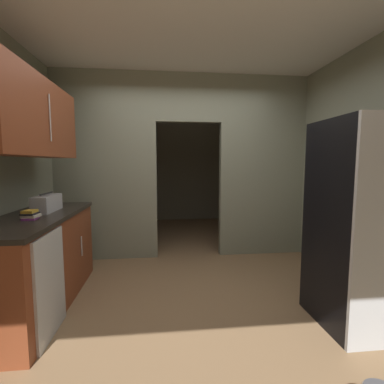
% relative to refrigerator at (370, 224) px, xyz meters
% --- Properties ---
extents(ground, '(20.00, 20.00, 0.00)m').
position_rel_refrigerator_xyz_m(ground, '(-1.44, 0.46, -0.89)').
color(ground, brown).
extents(kitchen_overhead_slab, '(4.10, 7.03, 0.06)m').
position_rel_refrigerator_xyz_m(kitchen_overhead_slab, '(-1.44, 0.92, 1.85)').
color(kitchen_overhead_slab, silver).
extents(kitchen_partition, '(3.70, 0.12, 2.70)m').
position_rel_refrigerator_xyz_m(kitchen_partition, '(-1.46, 1.98, 0.55)').
color(kitchen_partition, gray).
rests_on(kitchen_partition, ground).
extents(adjoining_room_shell, '(3.70, 2.83, 2.70)m').
position_rel_refrigerator_xyz_m(adjoining_room_shell, '(-1.44, 3.92, 0.47)').
color(adjoining_room_shell, gray).
rests_on(adjoining_room_shell, ground).
extents(refrigerator, '(0.83, 0.75, 1.77)m').
position_rel_refrigerator_xyz_m(refrigerator, '(0.00, 0.00, 0.00)').
color(refrigerator, black).
rests_on(refrigerator, ground).
extents(lower_cabinet_run, '(0.62, 1.77, 0.91)m').
position_rel_refrigerator_xyz_m(lower_cabinet_run, '(-2.98, 0.61, -0.43)').
color(lower_cabinet_run, brown).
rests_on(lower_cabinet_run, ground).
extents(dishwasher, '(0.02, 0.56, 0.85)m').
position_rel_refrigerator_xyz_m(dishwasher, '(-2.68, 0.11, -0.46)').
color(dishwasher, '#B7BABC').
rests_on(dishwasher, ground).
extents(upper_cabinet_counterside, '(0.36, 1.59, 0.72)m').
position_rel_refrigerator_xyz_m(upper_cabinet_counterside, '(-2.98, 0.61, 0.94)').
color(upper_cabinet_counterside, brown).
extents(boombox, '(0.17, 0.43, 0.19)m').
position_rel_refrigerator_xyz_m(boombox, '(-2.95, 0.82, 0.11)').
color(boombox, '#B2B2B7').
rests_on(boombox, lower_cabinet_run).
extents(book_stack, '(0.14, 0.14, 0.08)m').
position_rel_refrigerator_xyz_m(book_stack, '(-2.93, 0.41, 0.07)').
color(book_stack, '#8C3893').
rests_on(book_stack, lower_cabinet_run).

